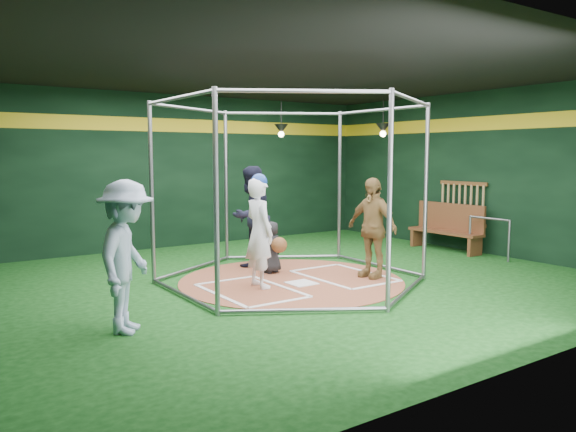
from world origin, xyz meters
TOP-DOWN VIEW (x-y plane):
  - room_shell at (0.00, 0.01)m, footprint 10.10×9.10m
  - clay_disc at (0.00, 0.00)m, footprint 3.80×3.80m
  - home_plate at (0.00, -0.30)m, footprint 0.43×0.43m
  - batter_box_left at (-0.95, -0.25)m, footprint 1.17×1.77m
  - batter_box_right at (0.95, -0.25)m, footprint 1.17×1.77m
  - batting_cage at (-0.00, -0.00)m, footprint 4.05×4.67m
  - bat_rack at (4.93, 0.40)m, footprint 0.07×1.25m
  - pendant_lamp_near at (2.20, 3.60)m, footprint 0.34×0.34m
  - pendant_lamp_far at (4.00, 2.00)m, footprint 0.34×0.34m
  - batter_figure at (-0.69, -0.10)m, footprint 0.44×0.65m
  - visitor_leopard at (1.30, -0.58)m, footprint 0.56×1.06m
  - catcher_figure at (0.06, 0.67)m, footprint 0.50×0.58m
  - umpire at (0.08, 1.47)m, footprint 1.12×1.00m
  - bystander_blue at (-3.19, -1.15)m, footprint 1.25×1.36m
  - dugout_bench at (4.63, 0.55)m, footprint 0.42×1.81m
  - steel_railing at (4.55, -0.59)m, footprint 0.05×0.99m

SIDE VIEW (x-z plane):
  - clay_disc at x=0.00m, z-range 0.00..0.01m
  - batter_box_left at x=-0.95m, z-range 0.01..0.02m
  - batter_box_right at x=0.95m, z-range 0.01..0.02m
  - home_plate at x=0.00m, z-range 0.01..0.02m
  - catcher_figure at x=0.06m, z-range 0.02..0.95m
  - dugout_bench at x=4.63m, z-range 0.01..1.06m
  - steel_railing at x=4.55m, z-range 0.14..0.99m
  - visitor_leopard at x=1.30m, z-range 0.01..1.74m
  - batter_figure at x=-0.69m, z-range 0.01..1.83m
  - bystander_blue at x=-3.19m, z-range 0.00..1.84m
  - umpire at x=0.08m, z-range 0.01..1.92m
  - bat_rack at x=4.93m, z-range 0.56..1.54m
  - batting_cage at x=0.00m, z-range 0.00..3.00m
  - room_shell at x=0.00m, z-range -0.01..3.52m
  - pendant_lamp_near at x=2.20m, z-range 2.29..3.19m
  - pendant_lamp_far at x=4.00m, z-range 2.29..3.19m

